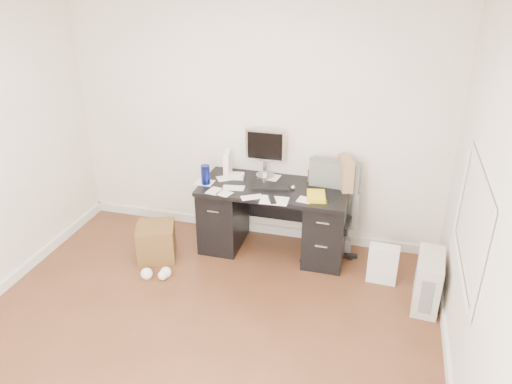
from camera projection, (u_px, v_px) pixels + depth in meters
ground at (189, 351)px, 4.00m from camera, size 4.00×4.00×0.00m
room_shell at (180, 159)px, 3.30m from camera, size 4.02×4.02×2.71m
desk at (274, 217)px, 5.19m from camera, size 1.50×0.70×0.75m
loose_papers at (254, 187)px, 5.04m from camera, size 1.10×0.60×0.00m
lcd_monitor at (265, 153)px, 5.16m from camera, size 0.42×0.25×0.52m
keyboard at (270, 187)px, 5.01m from camera, size 0.40×0.17×0.02m
computer_mouse at (293, 188)px, 4.96m from camera, size 0.07×0.07×0.05m
travel_mug at (205, 175)px, 5.06m from camera, size 0.11×0.11×0.20m
white_binder at (228, 164)px, 5.22m from camera, size 0.14×0.25×0.28m
magazine_file at (346, 173)px, 4.95m from camera, size 0.22×0.31×0.32m
pen_cup at (312, 169)px, 5.13m from camera, size 0.12×0.12×0.25m
yellow_book at (317, 196)px, 4.80m from camera, size 0.23×0.27×0.04m
paper_remote at (274, 200)px, 4.76m from camera, size 0.28×0.23×0.02m
office_chair at (329, 214)px, 5.02m from camera, size 0.61×0.61×1.02m
pc_tower at (428, 281)px, 4.44m from camera, size 0.26×0.51×0.49m
shopping_bag at (383, 264)px, 4.79m from camera, size 0.29×0.21×0.38m
wicker_basket at (156, 242)px, 5.16m from camera, size 0.48×0.48×0.37m
desk_printer at (334, 243)px, 5.33m from camera, size 0.36×0.33×0.18m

